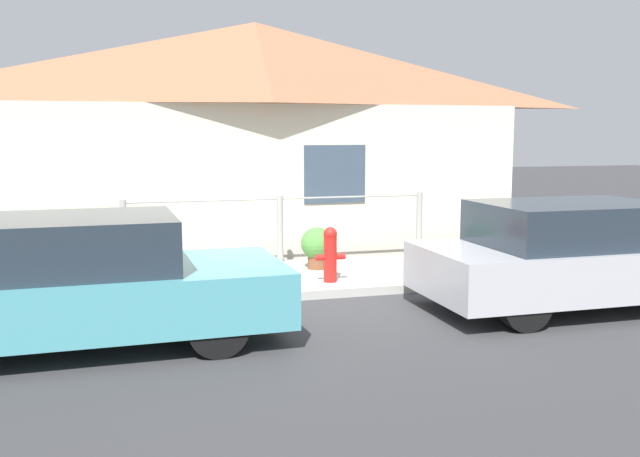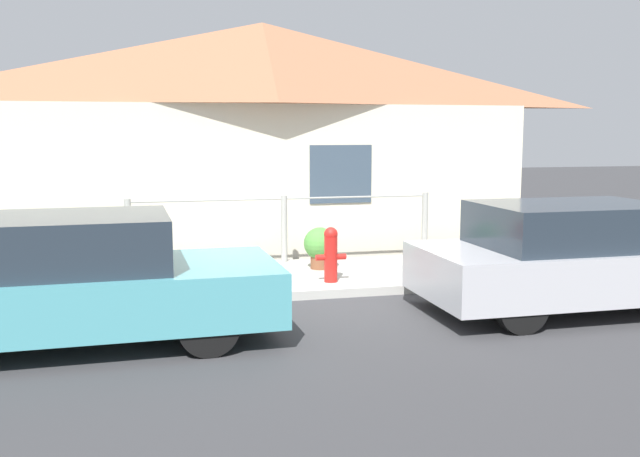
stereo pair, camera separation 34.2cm
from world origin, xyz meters
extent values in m
plane|color=#38383A|center=(0.00, 0.00, 0.00)|extent=(60.00, 60.00, 0.00)
cube|color=#B2AFA8|center=(0.00, 1.16, 0.06)|extent=(24.00, 2.32, 0.12)
cube|color=beige|center=(0.00, 3.03, 1.33)|extent=(9.25, 0.12, 2.65)
cube|color=#384756|center=(1.16, 2.96, 1.46)|extent=(1.10, 0.04, 1.00)
pyramid|color=#A36647|center=(0.00, 4.07, 3.39)|extent=(9.65, 2.20, 1.46)
cylinder|color=#999993|center=(-2.40, 2.17, 0.65)|extent=(0.10, 0.10, 1.06)
cylinder|color=#999993|center=(0.00, 2.17, 0.65)|extent=(0.10, 0.10, 1.06)
cylinder|color=#999993|center=(2.40, 2.17, 0.65)|extent=(0.10, 0.10, 1.06)
cylinder|color=#999993|center=(0.00, 2.17, 1.13)|extent=(4.80, 0.03, 0.03)
cube|color=teal|center=(-2.93, -1.30, 0.51)|extent=(4.33, 1.89, 0.57)
cube|color=#232D38|center=(-3.11, -1.30, 1.07)|extent=(2.40, 1.62, 0.55)
cylinder|color=black|center=(-1.63, -0.49, 0.30)|extent=(0.61, 0.22, 0.61)
cylinder|color=black|center=(-1.59, -2.03, 0.30)|extent=(0.61, 0.22, 0.61)
cube|color=#B7B7BC|center=(3.04, -1.30, 0.51)|extent=(4.00, 1.77, 0.58)
cube|color=#232D38|center=(2.88, -1.30, 1.07)|extent=(2.20, 1.56, 0.52)
cylinder|color=black|center=(4.28, -0.53, 0.30)|extent=(0.59, 0.20, 0.59)
cylinder|color=black|center=(1.80, -0.54, 0.30)|extent=(0.59, 0.20, 0.59)
cylinder|color=black|center=(1.80, -2.06, 0.30)|extent=(0.59, 0.20, 0.59)
cylinder|color=red|center=(0.33, 0.49, 0.44)|extent=(0.18, 0.18, 0.63)
sphere|color=red|center=(0.33, 0.49, 0.79)|extent=(0.19, 0.19, 0.19)
cylinder|color=red|center=(0.19, 0.49, 0.47)|extent=(0.16, 0.08, 0.08)
cylinder|color=red|center=(0.46, 0.49, 0.47)|extent=(0.16, 0.08, 0.08)
cylinder|color=brown|center=(0.41, 1.46, 0.22)|extent=(0.28, 0.28, 0.20)
sphere|color=#4C8E3D|center=(0.41, 1.46, 0.51)|extent=(0.49, 0.49, 0.49)
cylinder|color=#9E5638|center=(-2.56, 1.96, 0.23)|extent=(0.21, 0.21, 0.22)
sphere|color=#4C8E3D|center=(-2.56, 1.96, 0.49)|extent=(0.40, 0.40, 0.40)
camera|label=1|loc=(-2.50, -8.79, 2.20)|focal=40.00mm
camera|label=2|loc=(-2.17, -8.88, 2.20)|focal=40.00mm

